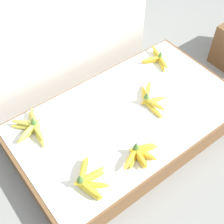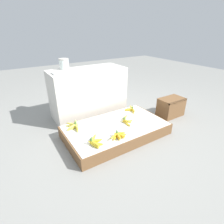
% 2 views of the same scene
% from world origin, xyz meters
% --- Properties ---
extents(ground_plane, '(10.00, 10.00, 0.00)m').
position_xyz_m(ground_plane, '(0.00, 0.00, 0.00)').
color(ground_plane, gray).
extents(display_platform, '(1.24, 0.71, 0.14)m').
position_xyz_m(display_platform, '(0.00, 0.00, 0.07)').
color(display_platform, brown).
rests_on(display_platform, ground_plane).
extents(back_vendor_table, '(1.07, 0.47, 0.71)m').
position_xyz_m(back_vendor_table, '(-0.02, 0.71, 0.35)').
color(back_vendor_table, beige).
rests_on(back_vendor_table, ground_plane).
extents(banana_bunch_front_left, '(0.17, 0.23, 0.10)m').
position_xyz_m(banana_bunch_front_left, '(-0.40, -0.20, 0.17)').
color(banana_bunch_front_left, yellow).
rests_on(banana_bunch_front_left, display_platform).
extents(banana_bunch_front_midleft, '(0.23, 0.15, 0.09)m').
position_xyz_m(banana_bunch_front_midleft, '(-0.13, -0.24, 0.17)').
color(banana_bunch_front_midleft, gold).
rests_on(banana_bunch_front_midleft, display_platform).
extents(banana_bunch_middle_midright, '(0.15, 0.25, 0.09)m').
position_xyz_m(banana_bunch_middle_midright, '(0.15, -0.01, 0.17)').
color(banana_bunch_middle_midright, gold).
rests_on(banana_bunch_middle_midright, display_platform).
extents(banana_bunch_back_left, '(0.18, 0.25, 0.10)m').
position_xyz_m(banana_bunch_back_left, '(-0.46, 0.21, 0.17)').
color(banana_bunch_back_left, '#DBCC4C').
rests_on(banana_bunch_back_left, display_platform).
extents(banana_bunch_back_right, '(0.17, 0.22, 0.08)m').
position_xyz_m(banana_bunch_back_right, '(0.41, 0.22, 0.17)').
color(banana_bunch_back_right, gold).
rests_on(banana_bunch_back_right, display_platform).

